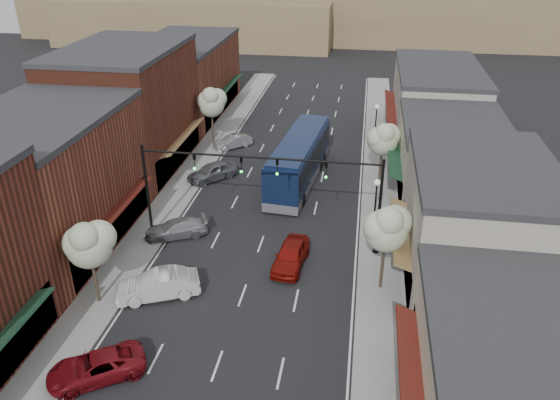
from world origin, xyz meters
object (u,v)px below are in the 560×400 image
at_px(tree_left_near, 89,243).
at_px(red_hatchback, 291,255).
at_px(signal_mast_left, 179,180).
at_px(parked_car_e, 233,142).
at_px(coach_bus, 299,159).
at_px(parked_car_d, 212,171).
at_px(tree_left_far, 211,101).
at_px(tree_right_far, 383,138).
at_px(lamp_post_far, 376,119).
at_px(parked_car_a, 96,367).
at_px(signal_mast_right, 344,191).
at_px(parked_car_b, 158,285).
at_px(parked_car_c, 176,229).
at_px(lamp_post_near, 376,198).
at_px(tree_right_near, 387,227).

bearing_deg(tree_left_near, red_hatchback, 28.19).
xyz_separation_m(signal_mast_left, parked_car_e, (-0.58, 17.64, -3.98)).
height_order(coach_bus, parked_car_d, coach_bus).
bearing_deg(coach_bus, red_hatchback, -79.42).
xyz_separation_m(red_hatchback, parked_car_d, (-8.66, 12.26, -0.01)).
bearing_deg(tree_left_far, parked_car_d, -75.61).
relative_size(tree_right_far, tree_left_near, 0.95).
relative_size(lamp_post_far, parked_car_a, 0.93).
bearing_deg(parked_car_e, signal_mast_left, -41.12).
bearing_deg(parked_car_e, signal_mast_right, -9.17).
xyz_separation_m(tree_left_near, parked_car_b, (3.28, 1.17, -3.41)).
bearing_deg(parked_car_b, signal_mast_right, 99.44).
bearing_deg(parked_car_b, tree_left_near, -93.94).
bearing_deg(parked_car_d, tree_left_near, -54.07).
height_order(signal_mast_left, parked_car_c, signal_mast_left).
height_order(tree_left_far, parked_car_a, tree_left_far).
xyz_separation_m(signal_mast_left, coach_bus, (6.98, 10.76, -2.53)).
distance_m(signal_mast_right, parked_car_c, 12.47).
bearing_deg(tree_left_near, signal_mast_right, 30.14).
bearing_deg(signal_mast_right, lamp_post_near, 48.95).
bearing_deg(tree_left_near, tree_left_far, 90.00).
relative_size(tree_left_far, parked_car_b, 1.24).
xyz_separation_m(tree_left_far, coach_bus, (9.61, -7.19, -2.51)).
xyz_separation_m(tree_left_far, parked_car_e, (2.05, -0.30, -3.96)).
relative_size(signal_mast_left, parked_car_b, 1.66).
bearing_deg(coach_bus, lamp_post_near, -46.28).
bearing_deg(coach_bus, signal_mast_left, -117.21).
bearing_deg(parked_car_b, parked_car_e, 159.29).
distance_m(tree_left_far, parked_car_a, 31.96).
bearing_deg(tree_left_near, tree_right_far, 50.31).
distance_m(coach_bus, parked_car_a, 25.46).
distance_m(red_hatchback, parked_car_d, 15.01).
xyz_separation_m(signal_mast_left, parked_car_d, (-0.58, 9.95, -3.84)).
distance_m(tree_right_near, lamp_post_near, 6.74).
relative_size(tree_right_far, lamp_post_far, 1.22).
relative_size(lamp_post_near, lamp_post_far, 1.00).
bearing_deg(lamp_post_near, signal_mast_left, -169.44).
height_order(tree_left_far, lamp_post_near, tree_left_far).
xyz_separation_m(coach_bus, parked_car_a, (-7.05, -24.42, -1.43)).
relative_size(signal_mast_left, parked_car_a, 1.73).
bearing_deg(signal_mast_right, parked_car_a, -129.61).
height_order(tree_left_near, tree_left_far, tree_left_far).
relative_size(signal_mast_right, parked_car_d, 1.80).
bearing_deg(tree_right_near, parked_car_d, 136.10).
distance_m(tree_right_near, tree_right_far, 16.01).
xyz_separation_m(parked_car_c, parked_car_d, (0.00, 9.85, 0.13)).
relative_size(tree_right_near, lamp_post_near, 1.34).
relative_size(tree_right_near, parked_car_d, 1.30).
bearing_deg(tree_left_far, parked_car_e, -8.40).
distance_m(signal_mast_right, parked_car_d, 15.92).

